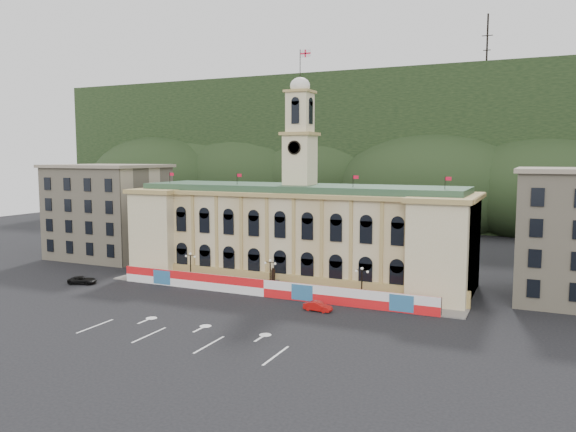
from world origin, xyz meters
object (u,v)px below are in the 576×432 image
at_px(red_sedan, 318,306).
at_px(black_suv, 82,280).
at_px(lamp_center, 270,273).
at_px(statue, 273,284).

bearing_deg(red_sedan, black_suv, 95.32).
bearing_deg(lamp_center, black_suv, -167.39).
xyz_separation_m(red_sedan, black_suv, (-39.84, -0.86, -0.01)).
distance_m(statue, red_sedan, 12.01).
bearing_deg(statue, black_suv, -165.59).
bearing_deg(statue, lamp_center, -90.00).
relative_size(red_sedan, black_suv, 0.80).
height_order(lamp_center, red_sedan, lamp_center).
bearing_deg(black_suv, lamp_center, -96.14).
height_order(red_sedan, black_suv, red_sedan).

